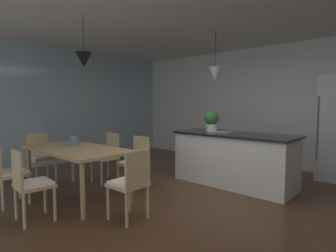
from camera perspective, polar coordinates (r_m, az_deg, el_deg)
ground_plane at (r=3.92m, az=5.52°, el=-16.79°), size 10.00×8.40×0.04m
wall_back_kitchen at (r=6.56m, az=22.88°, el=3.76°), size 10.00×0.12×2.70m
window_wall_left_glazing at (r=6.88m, az=-22.71°, el=3.80°), size 0.06×8.40×2.70m
dining_table at (r=4.37m, az=-18.48°, el=-5.22°), size 1.76×0.91×0.75m
chair_far_right at (r=4.56m, az=-6.75°, el=-7.24°), size 0.41×0.41×0.87m
chair_kitchen_end at (r=3.41m, az=-7.76°, el=-11.37°), size 0.41×0.41×0.87m
chair_near_left at (r=4.45m, az=-30.39°, el=-8.17°), size 0.41×0.41×0.87m
chair_window_end at (r=5.51m, az=-24.86°, el=-5.56°), size 0.40×0.40×0.87m
chair_far_left at (r=5.17m, az=-12.55°, el=-5.90°), size 0.42×0.42×0.87m
chair_near_right at (r=3.72m, az=-26.67°, el=-10.44°), size 0.44×0.44×0.87m
kitchen_island at (r=4.95m, az=13.46°, el=-6.54°), size 2.07×0.84×0.91m
pendant_over_table at (r=4.35m, az=-17.03°, el=13.01°), size 0.24×0.24×0.75m
pendant_over_island_main at (r=5.09m, az=9.74°, el=10.52°), size 0.24×0.24×0.89m
potted_plant_on_island at (r=5.10m, az=9.01°, el=1.19°), size 0.26×0.26×0.38m
vase_on_dining_table at (r=4.56m, az=-18.82°, el=-2.83°), size 0.14×0.14×0.17m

